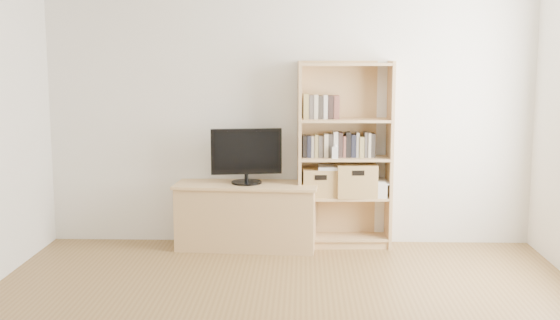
{
  "coord_description": "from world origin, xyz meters",
  "views": [
    {
      "loc": [
        0.13,
        -4.0,
        1.77
      ],
      "look_at": [
        -0.07,
        1.9,
        0.87
      ],
      "focal_mm": 45.0,
      "sensor_mm": 36.0,
      "label": 1
    }
  ],
  "objects_px": {
    "basket_left": "(319,182)",
    "basket_right": "(356,180)",
    "tv_stand": "(247,217)",
    "laptop": "(337,167)",
    "bookshelf": "(344,155)",
    "television": "(246,156)",
    "baby_monitor": "(335,153)"
  },
  "relations": [
    {
      "from": "bookshelf",
      "to": "basket_right",
      "type": "height_order",
      "value": "bookshelf"
    },
    {
      "from": "television",
      "to": "baby_monitor",
      "type": "distance_m",
      "value": 0.8
    },
    {
      "from": "tv_stand",
      "to": "basket_left",
      "type": "bearing_deg",
      "value": 10.15
    },
    {
      "from": "bookshelf",
      "to": "baby_monitor",
      "type": "distance_m",
      "value": 0.14
    },
    {
      "from": "bookshelf",
      "to": "laptop",
      "type": "xyz_separation_m",
      "value": [
        -0.07,
        -0.01,
        -0.11
      ]
    },
    {
      "from": "tv_stand",
      "to": "television",
      "type": "xyz_separation_m",
      "value": [
        0.0,
        0.0,
        0.56
      ]
    },
    {
      "from": "television",
      "to": "baby_monitor",
      "type": "xyz_separation_m",
      "value": [
        0.8,
        -0.02,
        0.04
      ]
    },
    {
      "from": "basket_right",
      "to": "laptop",
      "type": "bearing_deg",
      "value": 178.93
    },
    {
      "from": "basket_right",
      "to": "baby_monitor",
      "type": "bearing_deg",
      "value": -158.23
    },
    {
      "from": "tv_stand",
      "to": "bookshelf",
      "type": "distance_m",
      "value": 1.06
    },
    {
      "from": "basket_left",
      "to": "laptop",
      "type": "distance_m",
      "value": 0.21
    },
    {
      "from": "basket_left",
      "to": "laptop",
      "type": "relative_size",
      "value": 0.9
    },
    {
      "from": "tv_stand",
      "to": "television",
      "type": "relative_size",
      "value": 1.96
    },
    {
      "from": "tv_stand",
      "to": "bookshelf",
      "type": "bearing_deg",
      "value": 9.51
    },
    {
      "from": "bookshelf",
      "to": "basket_left",
      "type": "relative_size",
      "value": 5.52
    },
    {
      "from": "basket_left",
      "to": "basket_right",
      "type": "xyz_separation_m",
      "value": [
        0.33,
        0.01,
        0.02
      ]
    },
    {
      "from": "laptop",
      "to": "basket_right",
      "type": "bearing_deg",
      "value": 3.74
    },
    {
      "from": "basket_left",
      "to": "bookshelf",
      "type": "bearing_deg",
      "value": -0.45
    },
    {
      "from": "baby_monitor",
      "to": "basket_left",
      "type": "relative_size",
      "value": 0.34
    },
    {
      "from": "tv_stand",
      "to": "basket_right",
      "type": "relative_size",
      "value": 3.45
    },
    {
      "from": "basket_left",
      "to": "basket_right",
      "type": "height_order",
      "value": "basket_right"
    },
    {
      "from": "tv_stand",
      "to": "laptop",
      "type": "bearing_deg",
      "value": 9.12
    },
    {
      "from": "bookshelf",
      "to": "television",
      "type": "bearing_deg",
      "value": -176.93
    },
    {
      "from": "tv_stand",
      "to": "basket_left",
      "type": "distance_m",
      "value": 0.74
    },
    {
      "from": "basket_left",
      "to": "television",
      "type": "bearing_deg",
      "value": -177.94
    },
    {
      "from": "basket_left",
      "to": "laptop",
      "type": "xyz_separation_m",
      "value": [
        0.16,
        0.0,
        0.14
      ]
    },
    {
      "from": "bookshelf",
      "to": "baby_monitor",
      "type": "bearing_deg",
      "value": -135.0
    },
    {
      "from": "basket_left",
      "to": "laptop",
      "type": "height_order",
      "value": "laptop"
    },
    {
      "from": "tv_stand",
      "to": "laptop",
      "type": "relative_size",
      "value": 3.65
    },
    {
      "from": "tv_stand",
      "to": "basket_left",
      "type": "height_order",
      "value": "basket_left"
    },
    {
      "from": "basket_right",
      "to": "laptop",
      "type": "height_order",
      "value": "basket_right"
    },
    {
      "from": "television",
      "to": "laptop",
      "type": "bearing_deg",
      "value": -4.32
    }
  ]
}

